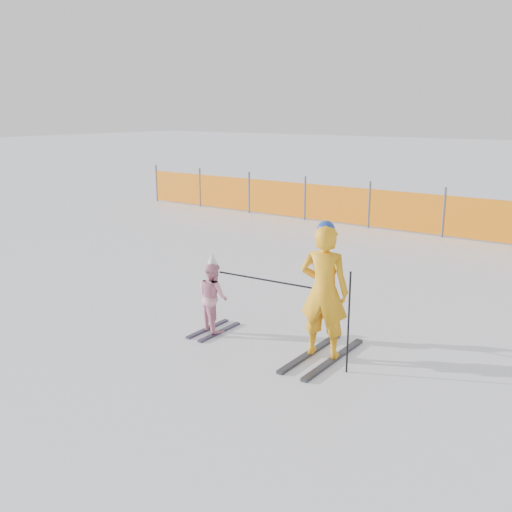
% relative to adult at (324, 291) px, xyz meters
% --- Properties ---
extents(ground, '(120.00, 120.00, 0.00)m').
position_rel_adult_xyz_m(ground, '(-1.47, 0.08, -0.89)').
color(ground, white).
rests_on(ground, ground).
extents(adult, '(0.69, 1.47, 1.78)m').
position_rel_adult_xyz_m(adult, '(0.00, 0.00, 0.00)').
color(adult, black).
rests_on(adult, ground).
extents(child, '(0.59, 0.87, 1.17)m').
position_rel_adult_xyz_m(child, '(-1.70, -0.14, -0.35)').
color(child, black).
rests_on(child, ground).
extents(ski_poles, '(2.03, 0.21, 1.26)m').
position_rel_adult_xyz_m(ski_poles, '(-0.24, -0.13, -0.11)').
color(ski_poles, black).
rests_on(ski_poles, ground).
extents(safety_fence, '(16.88, 0.06, 1.25)m').
position_rel_adult_xyz_m(safety_fence, '(-2.74, 8.01, -0.33)').
color(safety_fence, '#595960').
rests_on(safety_fence, ground).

